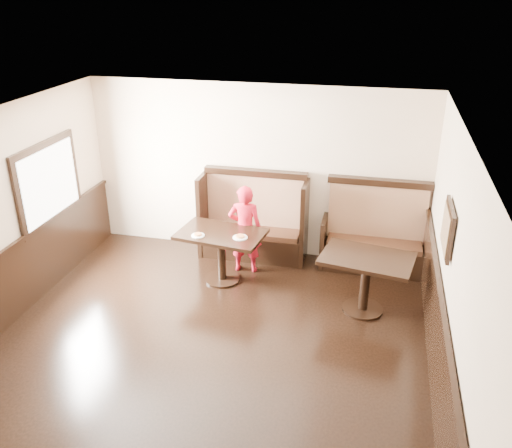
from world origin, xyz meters
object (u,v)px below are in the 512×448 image
(child, at_px, (245,229))
(table_neighbor, at_px, (366,271))
(booth_neighbor, at_px, (374,240))
(table_main, at_px, (221,244))
(booth_main, at_px, (254,226))

(child, bearing_deg, table_neighbor, 151.79)
(child, bearing_deg, booth_neighbor, -170.92)
(table_main, relative_size, child, 0.95)
(booth_main, xyz_separation_m, booth_neighbor, (1.95, -0.00, -0.05))
(booth_main, bearing_deg, child, -90.90)
(booth_neighbor, xyz_separation_m, table_neighbor, (-0.08, -1.29, 0.15))
(booth_neighbor, height_order, table_main, booth_neighbor)
(booth_neighbor, relative_size, table_main, 1.22)
(booth_main, relative_size, child, 1.23)
(table_neighbor, relative_size, child, 0.93)
(table_main, xyz_separation_m, child, (0.27, 0.39, 0.10))
(booth_main, bearing_deg, booth_neighbor, -0.05)
(booth_main, bearing_deg, table_main, -106.44)
(booth_neighbor, relative_size, child, 1.16)
(booth_main, xyz_separation_m, child, (-0.01, -0.55, 0.18))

